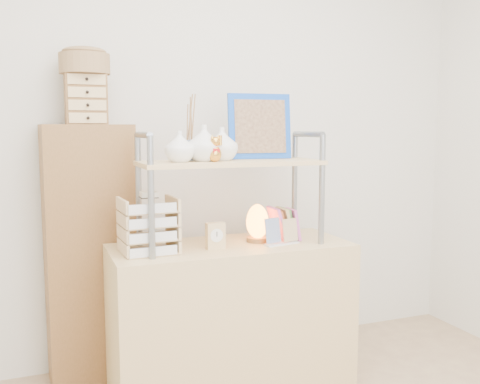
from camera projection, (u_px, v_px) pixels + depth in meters
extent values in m
cube|color=silver|center=(201.00, 134.00, 3.08)|extent=(3.40, 0.02, 2.60)
cube|color=tan|center=(231.00, 316.00, 2.73)|extent=(1.20, 0.50, 0.75)
cube|color=brown|center=(91.00, 254.00, 2.80)|extent=(0.46, 0.27, 1.35)
cylinder|color=gray|center=(151.00, 198.00, 2.36)|extent=(0.03, 0.03, 0.55)
cylinder|color=gray|center=(139.00, 191.00, 2.64)|extent=(0.03, 0.03, 0.55)
cylinder|color=gray|center=(143.00, 135.00, 2.46)|extent=(0.03, 0.30, 0.03)
cylinder|color=gray|center=(322.00, 190.00, 2.67)|extent=(0.03, 0.03, 0.55)
cylinder|color=gray|center=(295.00, 184.00, 2.94)|extent=(0.03, 0.03, 0.55)
cylinder|color=gray|center=(308.00, 134.00, 2.77)|extent=(0.03, 0.30, 0.03)
cube|color=tan|center=(231.00, 163.00, 2.63)|extent=(0.90, 0.34, 0.02)
imported|color=white|center=(180.00, 146.00, 2.51)|extent=(0.14, 0.14, 0.15)
imported|color=white|center=(204.00, 143.00, 2.57)|extent=(0.17, 0.17, 0.18)
imported|color=white|center=(222.00, 144.00, 2.63)|extent=(0.16, 0.16, 0.16)
cylinder|color=#24519E|center=(190.00, 150.00, 2.68)|extent=(0.07, 0.07, 0.10)
cube|color=#134AB9|center=(260.00, 126.00, 2.78)|extent=(0.34, 0.08, 0.34)
cube|color=#533426|center=(260.00, 126.00, 2.77)|extent=(0.28, 0.05, 0.28)
cube|color=#D95FB8|center=(293.00, 223.00, 2.80)|extent=(0.05, 0.12, 0.17)
cube|color=#5B8C46|center=(287.00, 223.00, 2.81)|extent=(0.05, 0.12, 0.17)
cube|color=tan|center=(285.00, 224.00, 2.78)|extent=(0.06, 0.13, 0.17)
cube|color=#D86632|center=(280.00, 224.00, 2.79)|extent=(0.06, 0.14, 0.17)
cube|color=#D95FB8|center=(278.00, 225.00, 2.77)|extent=(0.07, 0.14, 0.17)
cube|color=#DDC385|center=(149.00, 251.00, 2.51)|extent=(0.25, 0.23, 0.01)
cube|color=white|center=(154.00, 252.00, 2.41)|extent=(0.22, 0.02, 0.04)
cube|color=#DDC385|center=(149.00, 238.00, 2.51)|extent=(0.25, 0.23, 0.01)
cube|color=white|center=(153.00, 237.00, 2.40)|extent=(0.22, 0.02, 0.04)
cube|color=#DDC385|center=(148.00, 224.00, 2.50)|extent=(0.25, 0.23, 0.01)
cube|color=white|center=(153.00, 223.00, 2.39)|extent=(0.22, 0.02, 0.04)
cube|color=#DDC385|center=(148.00, 210.00, 2.49)|extent=(0.25, 0.23, 0.01)
cube|color=white|center=(153.00, 209.00, 2.39)|extent=(0.22, 0.02, 0.04)
cube|color=beige|center=(149.00, 195.00, 2.46)|extent=(0.07, 0.07, 0.03)
cylinder|color=brown|center=(257.00, 239.00, 2.75)|extent=(0.11, 0.11, 0.02)
ellipsoid|color=orange|center=(257.00, 221.00, 2.74)|extent=(0.13, 0.12, 0.17)
cube|color=tan|center=(215.00, 236.00, 2.58)|extent=(0.09, 0.04, 0.13)
cylinder|color=white|center=(217.00, 235.00, 2.56)|extent=(0.06, 0.01, 0.06)
cube|color=white|center=(282.00, 244.00, 2.68)|extent=(0.20, 0.09, 0.01)
cube|color=navy|center=(273.00, 231.00, 2.66)|extent=(0.09, 0.04, 0.12)
cube|color=tan|center=(290.00, 230.00, 2.71)|extent=(0.09, 0.04, 0.11)
cube|color=brown|center=(86.00, 99.00, 2.69)|extent=(0.20, 0.15, 0.25)
cube|color=tan|center=(88.00, 118.00, 2.63)|extent=(0.18, 0.01, 0.05)
cube|color=tan|center=(88.00, 105.00, 2.62)|extent=(0.18, 0.01, 0.05)
cube|color=tan|center=(87.00, 92.00, 2.61)|extent=(0.18, 0.01, 0.05)
cube|color=tan|center=(87.00, 79.00, 2.61)|extent=(0.18, 0.01, 0.05)
cylinder|color=olive|center=(85.00, 64.00, 2.67)|extent=(0.25, 0.25, 0.10)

